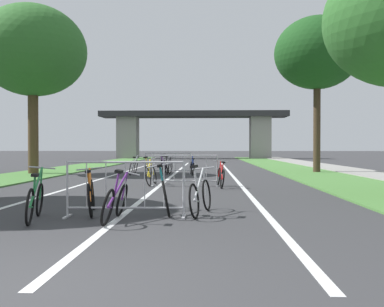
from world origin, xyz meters
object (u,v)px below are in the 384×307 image
(bicycle_silver_1, at_px, (200,195))
(bicycle_red_7, at_px, (221,177))
(tree_left_pine_near, at_px, (33,51))
(bicycle_black_9, at_px, (167,167))
(bicycle_purple_10, at_px, (116,201))
(crowd_barrier_second, at_px, (185,171))
(bicycle_teal_8, at_px, (165,194))
(crowd_barrier_third, at_px, (168,164))
(bicycle_white_3, at_px, (134,167))
(bicycle_yellow_5, at_px, (151,174))
(bicycle_purple_0, at_px, (164,166))
(crowd_barrier_nearest, at_px, (125,190))
(bicycle_blue_2, at_px, (192,168))
(tree_right_maple_mid, at_px, (317,54))
(bicycle_green_6, at_px, (35,201))
(bicycle_orange_4, at_px, (91,195))

(bicycle_silver_1, relative_size, bicycle_red_7, 1.04)
(tree_left_pine_near, distance_m, bicycle_black_9, 8.59)
(bicycle_red_7, distance_m, bicycle_purple_10, 6.82)
(crowd_barrier_second, relative_size, bicycle_teal_8, 1.25)
(crowd_barrier_third, distance_m, bicycle_white_3, 1.67)
(bicycle_silver_1, distance_m, bicycle_yellow_5, 6.65)
(bicycle_purple_0, height_order, bicycle_red_7, bicycle_purple_0)
(crowd_barrier_nearest, xyz_separation_m, bicycle_red_7, (1.95, 6.09, -0.17))
(bicycle_blue_2, bearing_deg, tree_left_pine_near, 170.80)
(tree_right_maple_mid, xyz_separation_m, bicycle_red_7, (-5.15, -8.14, -5.73))
(bicycle_silver_1, xyz_separation_m, bicycle_white_3, (-3.38, 11.99, 0.01))
(tree_right_maple_mid, bearing_deg, crowd_barrier_second, -129.16)
(bicycle_purple_0, relative_size, bicycle_purple_10, 1.07)
(bicycle_purple_0, bearing_deg, bicycle_blue_2, -47.84)
(bicycle_purple_10, bearing_deg, crowd_barrier_third, 93.26)
(bicycle_black_9, bearing_deg, tree_right_maple_mid, 24.35)
(bicycle_green_6, bearing_deg, crowd_barrier_second, 58.68)
(crowd_barrier_second, height_order, bicycle_black_9, crowd_barrier_second)
(bicycle_orange_4, height_order, bicycle_green_6, bicycle_green_6)
(bicycle_green_6, bearing_deg, bicycle_silver_1, 3.05)
(tree_left_pine_near, distance_m, bicycle_blue_2, 9.54)
(crowd_barrier_second, distance_m, bicycle_teal_8, 5.87)
(crowd_barrier_second, height_order, bicycle_yellow_5, crowd_barrier_second)
(bicycle_yellow_5, bearing_deg, bicycle_silver_1, -69.80)
(crowd_barrier_second, xyz_separation_m, bicycle_white_3, (-2.75, 5.96, -0.13))
(bicycle_blue_2, relative_size, bicycle_yellow_5, 0.98)
(tree_left_pine_near, bearing_deg, crowd_barrier_nearest, -61.22)
(bicycle_yellow_5, xyz_separation_m, bicycle_red_7, (2.39, -0.71, -0.04))
(bicycle_white_3, bearing_deg, bicycle_purple_10, -79.89)
(bicycle_white_3, height_order, bicycle_teal_8, bicycle_teal_8)
(tree_left_pine_near, height_order, bicycle_orange_4, tree_left_pine_near)
(crowd_barrier_third, height_order, bicycle_black_9, crowd_barrier_third)
(crowd_barrier_third, xyz_separation_m, bicycle_blue_2, (1.20, -0.60, -0.17))
(crowd_barrier_nearest, bearing_deg, tree_left_pine_near, 118.78)
(tree_left_pine_near, relative_size, tree_right_maple_mid, 1.03)
(tree_left_pine_near, distance_m, bicycle_orange_4, 14.77)
(bicycle_blue_2, height_order, bicycle_yellow_5, bicycle_yellow_5)
(bicycle_silver_1, height_order, bicycle_green_6, bicycle_silver_1)
(tree_left_pine_near, xyz_separation_m, bicycle_yellow_5, (6.49, -5.80, -5.56))
(bicycle_orange_4, bearing_deg, bicycle_yellow_5, 74.35)
(bicycle_red_7, bearing_deg, bicycle_black_9, 104.61)
(crowd_barrier_nearest, relative_size, bicycle_white_3, 1.29)
(tree_left_pine_near, distance_m, bicycle_purple_0, 8.43)
(bicycle_purple_0, bearing_deg, bicycle_orange_4, -104.82)
(tree_left_pine_near, bearing_deg, tree_right_maple_mid, 6.59)
(crowd_barrier_nearest, xyz_separation_m, bicycle_teal_8, (0.68, 0.58, -0.13))
(crowd_barrier_third, bearing_deg, bicycle_silver_1, -81.84)
(bicycle_orange_4, xyz_separation_m, bicycle_green_6, (-0.77, -0.82, -0.00))
(crowd_barrier_second, xyz_separation_m, crowd_barrier_third, (-1.17, 6.44, 0.00))
(crowd_barrier_third, bearing_deg, bicycle_yellow_5, -90.34)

